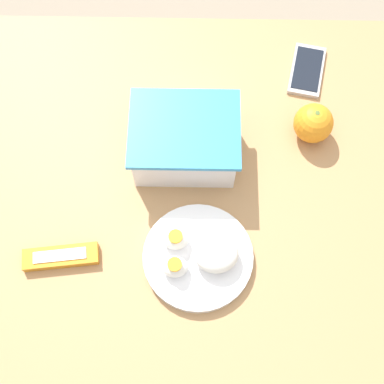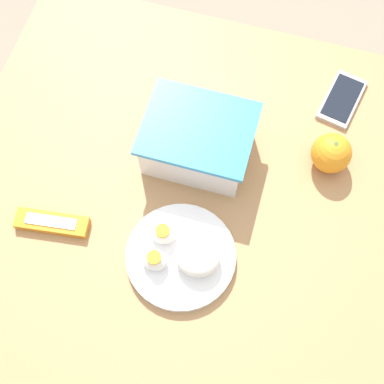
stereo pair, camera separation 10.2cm
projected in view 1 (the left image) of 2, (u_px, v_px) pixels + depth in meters
name	position (u px, v px, depth m)	size (l,w,h in m)	color
ground_plane	(196.00, 282.00, 1.73)	(10.00, 10.00, 0.00)	gray
table	(198.00, 211.00, 1.13)	(0.99, 0.88, 0.74)	#AD7F51
food_container	(185.00, 142.00, 1.05)	(0.21, 0.17, 0.10)	white
orange_fruit	(313.00, 123.00, 1.07)	(0.08, 0.08, 0.08)	orange
rice_plate	(201.00, 256.00, 0.98)	(0.20, 0.20, 0.06)	white
candy_bar	(61.00, 257.00, 0.99)	(0.14, 0.06, 0.02)	orange
cell_phone	(307.00, 70.00, 1.16)	(0.09, 0.14, 0.01)	#ADADB2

